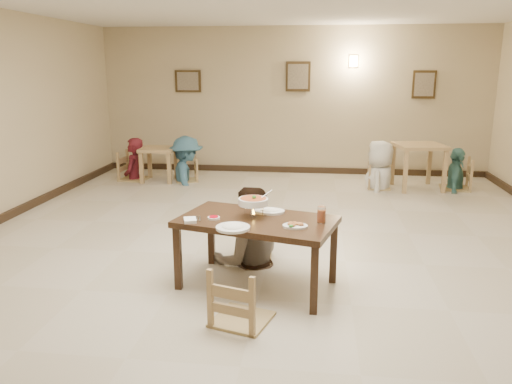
# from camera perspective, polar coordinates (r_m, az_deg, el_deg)

# --- Properties ---
(floor) EXTENTS (10.00, 10.00, 0.00)m
(floor) POSITION_cam_1_polar(r_m,az_deg,el_deg) (5.92, 1.49, -7.52)
(floor) COLOR beige
(floor) RESTS_ON ground
(wall_back) EXTENTS (10.00, 0.00, 10.00)m
(wall_back) POSITION_cam_1_polar(r_m,az_deg,el_deg) (10.52, 4.23, 10.31)
(wall_back) COLOR #C1AF8A
(wall_back) RESTS_ON floor
(baseboard_back) EXTENTS (8.00, 0.06, 0.12)m
(baseboard_back) POSITION_cam_1_polar(r_m,az_deg,el_deg) (10.68, 4.08, 2.56)
(baseboard_back) COLOR black
(baseboard_back) RESTS_ON floor
(picture_a) EXTENTS (0.55, 0.04, 0.45)m
(picture_a) POSITION_cam_1_polar(r_m,az_deg,el_deg) (10.79, -7.78, 12.44)
(picture_a) COLOR #362613
(picture_a) RESTS_ON wall_back
(picture_b) EXTENTS (0.50, 0.04, 0.60)m
(picture_b) POSITION_cam_1_polar(r_m,az_deg,el_deg) (10.45, 4.83, 13.02)
(picture_b) COLOR #362613
(picture_b) RESTS_ON wall_back
(picture_c) EXTENTS (0.45, 0.04, 0.55)m
(picture_c) POSITION_cam_1_polar(r_m,az_deg,el_deg) (10.65, 18.66, 11.56)
(picture_c) COLOR #362613
(picture_c) RESTS_ON wall_back
(wall_sconce) EXTENTS (0.16, 0.05, 0.22)m
(wall_sconce) POSITION_cam_1_polar(r_m,az_deg,el_deg) (10.47, 11.09, 14.46)
(wall_sconce) COLOR #FFD88C
(wall_sconce) RESTS_ON wall_back
(main_table) EXTENTS (1.69, 1.22, 0.71)m
(main_table) POSITION_cam_1_polar(r_m,az_deg,el_deg) (4.99, 0.09, -3.96)
(main_table) COLOR #362012
(main_table) RESTS_ON floor
(chair_far) EXTENTS (0.45, 0.45, 0.96)m
(chair_far) POSITION_cam_1_polar(r_m,az_deg,el_deg) (5.75, -0.45, -3.11)
(chair_far) COLOR tan
(chair_far) RESTS_ON floor
(chair_near) EXTENTS (0.47, 0.47, 1.00)m
(chair_near) POSITION_cam_1_polar(r_m,az_deg,el_deg) (4.34, -1.67, -8.68)
(chair_near) COLOR tan
(chair_near) RESTS_ON floor
(main_diner) EXTENTS (1.02, 0.91, 1.76)m
(main_diner) POSITION_cam_1_polar(r_m,az_deg,el_deg) (5.56, -0.90, 0.59)
(main_diner) COLOR gray
(main_diner) RESTS_ON floor
(curry_warmer) EXTENTS (0.34, 0.30, 0.27)m
(curry_warmer) POSITION_cam_1_polar(r_m,az_deg,el_deg) (4.98, -0.32, -1.13)
(curry_warmer) COLOR silver
(curry_warmer) RESTS_ON main_table
(rice_plate_far) EXTENTS (0.32, 0.32, 0.07)m
(rice_plate_far) POSITION_cam_1_polar(r_m,az_deg,el_deg) (5.17, 1.53, -2.17)
(rice_plate_far) COLOR white
(rice_plate_far) RESTS_ON main_table
(rice_plate_near) EXTENTS (0.32, 0.32, 0.07)m
(rice_plate_near) POSITION_cam_1_polar(r_m,az_deg,el_deg) (4.65, -2.66, -4.05)
(rice_plate_near) COLOR white
(rice_plate_near) RESTS_ON main_table
(fried_plate) EXTENTS (0.24, 0.24, 0.05)m
(fried_plate) POSITION_cam_1_polar(r_m,az_deg,el_deg) (4.71, 4.48, -3.83)
(fried_plate) COLOR white
(fried_plate) RESTS_ON main_table
(chili_dish) EXTENTS (0.12, 0.12, 0.03)m
(chili_dish) POSITION_cam_1_polar(r_m,az_deg,el_deg) (4.97, -4.86, -2.94)
(chili_dish) COLOR white
(chili_dish) RESTS_ON main_table
(napkin_cutlery) EXTENTS (0.19, 0.25, 0.03)m
(napkin_cutlery) POSITION_cam_1_polar(r_m,az_deg,el_deg) (4.92, -7.50, -3.19)
(napkin_cutlery) COLOR white
(napkin_cutlery) RESTS_ON main_table
(drink_glass) EXTENTS (0.08, 0.08, 0.16)m
(drink_glass) POSITION_cam_1_polar(r_m,az_deg,el_deg) (4.86, 7.49, -2.63)
(drink_glass) COLOR white
(drink_glass) RESTS_ON main_table
(bg_table_left) EXTENTS (0.69, 0.69, 0.66)m
(bg_table_left) POSITION_cam_1_polar(r_m,az_deg,el_deg) (9.95, -11.06, 4.25)
(bg_table_left) COLOR tan
(bg_table_left) RESTS_ON floor
(bg_table_right) EXTENTS (0.95, 0.95, 0.83)m
(bg_table_right) POSITION_cam_1_polar(r_m,az_deg,el_deg) (9.58, 18.15, 4.38)
(bg_table_right) COLOR tan
(bg_table_right) RESTS_ON floor
(bg_chair_ll) EXTENTS (0.51, 0.51, 1.08)m
(bg_chair_ll) POSITION_cam_1_polar(r_m,az_deg,el_deg) (10.17, -13.87, 4.34)
(bg_chair_ll) COLOR tan
(bg_chair_ll) RESTS_ON floor
(bg_chair_lr) EXTENTS (0.42, 0.42, 0.89)m
(bg_chair_lr) POSITION_cam_1_polar(r_m,az_deg,el_deg) (9.86, -7.98, 3.77)
(bg_chair_lr) COLOR tan
(bg_chair_lr) RESTS_ON floor
(bg_chair_rl) EXTENTS (0.41, 0.41, 0.87)m
(bg_chair_rl) POSITION_cam_1_polar(r_m,az_deg,el_deg) (9.45, 13.97, 2.97)
(bg_chair_rl) COLOR tan
(bg_chair_rl) RESTS_ON floor
(bg_chair_rr) EXTENTS (0.51, 0.51, 1.09)m
(bg_chair_rr) POSITION_cam_1_polar(r_m,az_deg,el_deg) (9.82, 22.01, 3.43)
(bg_chair_rr) COLOR tan
(bg_chair_rr) RESTS_ON floor
(bg_diner_a) EXTENTS (0.42, 0.62, 1.67)m
(bg_diner_a) POSITION_cam_1_polar(r_m,az_deg,el_deg) (10.13, -13.97, 6.01)
(bg_diner_a) COLOR #58151F
(bg_diner_a) RESTS_ON floor
(bg_diner_b) EXTENTS (1.04, 1.31, 1.78)m
(bg_diner_b) POSITION_cam_1_polar(r_m,az_deg,el_deg) (9.79, -8.07, 6.34)
(bg_diner_b) COLOR teal
(bg_diner_b) RESTS_ON floor
(bg_diner_c) EXTENTS (0.73, 0.96, 1.78)m
(bg_diner_c) POSITION_cam_1_polar(r_m,az_deg,el_deg) (9.37, 14.13, 5.72)
(bg_diner_c) COLOR silver
(bg_diner_c) RESTS_ON floor
(bg_diner_d) EXTENTS (0.59, 0.96, 1.53)m
(bg_diner_d) POSITION_cam_1_polar(r_m,az_deg,el_deg) (9.78, 22.13, 4.69)
(bg_diner_d) COLOR teal
(bg_diner_d) RESTS_ON floor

